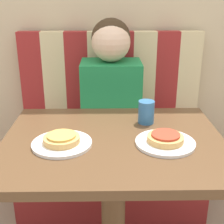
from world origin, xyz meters
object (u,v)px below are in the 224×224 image
object	(u,v)px
plate_left	(62,144)
person	(111,81)
pizza_left	(62,139)
pizza_right	(165,138)
drinking_cup	(146,112)
plate_right	(165,143)

from	to	relation	value
plate_left	person	bearing A→B (deg)	73.88
pizza_left	pizza_right	distance (m)	0.38
pizza_left	drinking_cup	xyz separation A→B (m)	(0.33, 0.20, 0.02)
plate_right	pizza_left	size ratio (longest dim) A/B	1.64
pizza_left	drinking_cup	world-z (taller)	drinking_cup
person	pizza_left	world-z (taller)	person
plate_left	plate_right	distance (m)	0.38
plate_right	pizza_left	xyz separation A→B (m)	(-0.38, 0.00, 0.02)
pizza_right	person	bearing A→B (deg)	106.12
person	pizza_left	bearing A→B (deg)	-106.12
person	drinking_cup	bearing A→B (deg)	-72.47
pizza_left	drinking_cup	size ratio (longest dim) A/B	1.38
plate_left	pizza_left	xyz separation A→B (m)	(0.00, 0.00, 0.02)
person	plate_left	distance (m)	0.69
plate_right	drinking_cup	world-z (taller)	drinking_cup
pizza_left	plate_right	bearing A→B (deg)	-0.00
pizza_right	drinking_cup	bearing A→B (deg)	102.95
plate_left	plate_right	xyz separation A→B (m)	(0.38, 0.00, 0.00)
plate_right	pizza_left	distance (m)	0.38
plate_right	pizza_right	xyz separation A→B (m)	(0.00, 0.00, 0.02)
drinking_cup	plate_right	bearing A→B (deg)	-77.05
person	plate_right	size ratio (longest dim) A/B	3.12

